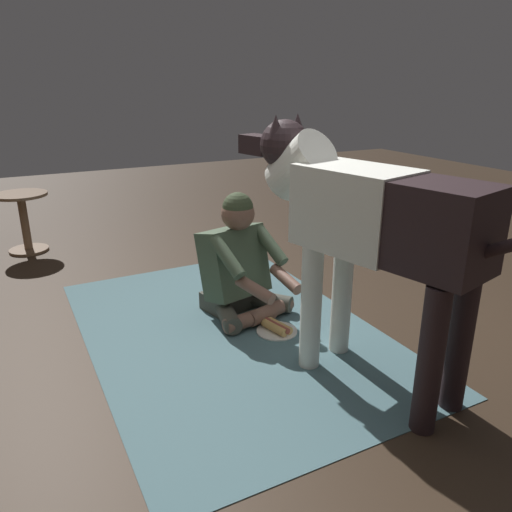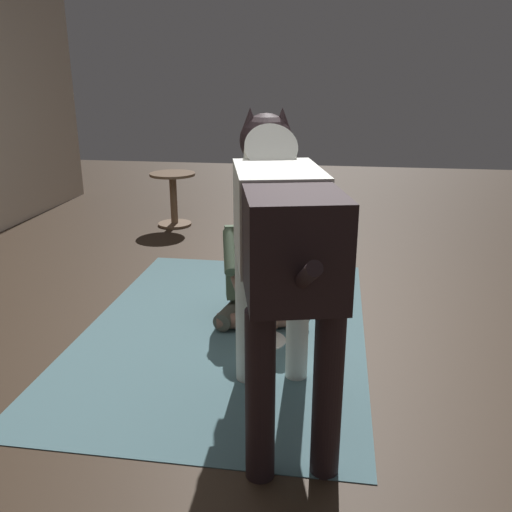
# 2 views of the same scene
# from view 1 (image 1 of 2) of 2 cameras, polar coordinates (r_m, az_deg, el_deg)

# --- Properties ---
(ground_plane) EXTENTS (12.97, 12.97, 0.00)m
(ground_plane) POSITION_cam_1_polar(r_m,az_deg,el_deg) (2.93, 0.44, -10.23)
(ground_plane) COLOR #34271B
(area_rug) EXTENTS (2.40, 1.64, 0.01)m
(area_rug) POSITION_cam_1_polar(r_m,az_deg,el_deg) (3.08, -2.96, -8.62)
(area_rug) COLOR slate
(area_rug) RESTS_ON ground
(person_sitting_on_floor) EXTENTS (0.72, 0.57, 0.81)m
(person_sitting_on_floor) POSITION_cam_1_polar(r_m,az_deg,el_deg) (3.19, -1.97, -1.14)
(person_sitting_on_floor) COLOR #48483E
(person_sitting_on_floor) RESTS_ON ground
(large_dog) EXTENTS (1.63, 0.57, 1.29)m
(large_dog) POSITION_cam_1_polar(r_m,az_deg,el_deg) (2.40, 12.40, 4.12)
(large_dog) COLOR white
(large_dog) RESTS_ON ground
(hot_dog_on_plate) EXTENTS (0.25, 0.25, 0.06)m
(hot_dog_on_plate) POSITION_cam_1_polar(r_m,az_deg,el_deg) (3.07, 2.42, -8.31)
(hot_dog_on_plate) COLOR white
(hot_dog_on_plate) RESTS_ON ground
(round_side_table) EXTENTS (0.45, 0.45, 0.53)m
(round_side_table) POSITION_cam_1_polar(r_m,az_deg,el_deg) (4.84, -25.13, 4.10)
(round_side_table) COLOR brown
(round_side_table) RESTS_ON ground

